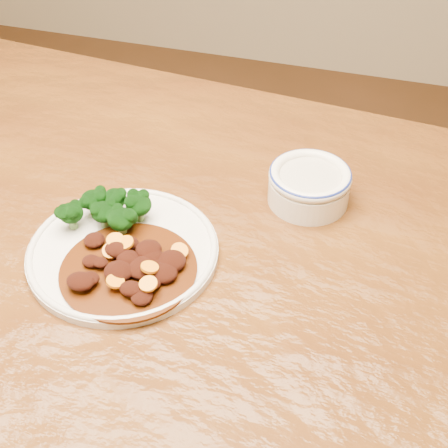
# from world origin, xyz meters

# --- Properties ---
(dining_table) EXTENTS (1.58, 1.04, 0.75)m
(dining_table) POSITION_xyz_m (0.00, 0.00, 0.67)
(dining_table) COLOR #5D3410
(dining_table) RESTS_ON ground
(dinner_plate) EXTENTS (0.26, 0.26, 0.02)m
(dinner_plate) POSITION_xyz_m (0.02, -0.04, 0.76)
(dinner_plate) COLOR silver
(dinner_plate) RESTS_ON dining_table
(broccoli_florets) EXTENTS (0.12, 0.08, 0.04)m
(broccoli_florets) POSITION_xyz_m (-0.01, 0.01, 0.79)
(broccoli_florets) COLOR #65904A
(broccoli_florets) RESTS_ON dinner_plate
(mince_stew) EXTENTS (0.18, 0.18, 0.03)m
(mince_stew) POSITION_xyz_m (0.05, -0.07, 0.77)
(mince_stew) COLOR #401A06
(mince_stew) RESTS_ON dinner_plate
(dip_bowl) EXTENTS (0.12, 0.12, 0.05)m
(dip_bowl) POSITION_xyz_m (0.24, 0.15, 0.78)
(dip_bowl) COLOR silver
(dip_bowl) RESTS_ON dining_table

